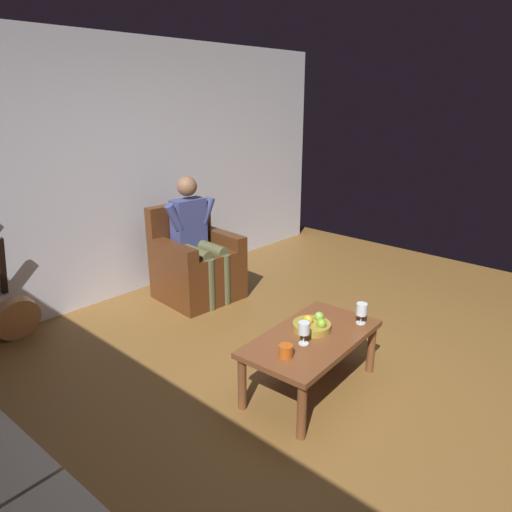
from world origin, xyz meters
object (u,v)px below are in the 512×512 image
(guitar, at_px, (15,314))
(wine_glass_near, at_px, (362,310))
(fruit_bowl, at_px, (312,325))
(candle_jar, at_px, (286,351))
(coffee_table, at_px, (312,343))
(person_seated, at_px, (197,236))
(armchair, at_px, (196,266))
(wine_glass_far, at_px, (304,329))

(guitar, bearing_deg, wine_glass_near, 121.23)
(wine_glass_near, height_order, fruit_bowl, wine_glass_near)
(guitar, bearing_deg, candle_jar, 107.91)
(guitar, bearing_deg, coffee_table, 115.42)
(wine_glass_near, bearing_deg, fruit_bowl, -32.91)
(person_seated, bearing_deg, armchair, -90.00)
(person_seated, distance_m, wine_glass_far, 2.00)
(fruit_bowl, bearing_deg, wine_glass_near, 147.09)
(armchair, bearing_deg, wine_glass_far, 74.69)
(armchair, bearing_deg, guitar, -11.23)
(armchair, xyz_separation_m, guitar, (1.68, -0.47, -0.11))
(wine_glass_far, distance_m, candle_jar, 0.23)
(fruit_bowl, height_order, candle_jar, fruit_bowl)
(person_seated, distance_m, wine_glass_near, 2.02)
(guitar, distance_m, wine_glass_far, 2.60)
(guitar, height_order, wine_glass_far, guitar)
(wine_glass_far, bearing_deg, fruit_bowl, -159.25)
(wine_glass_far, xyz_separation_m, fruit_bowl, (-0.21, -0.08, -0.07))
(guitar, relative_size, fruit_bowl, 3.81)
(coffee_table, bearing_deg, wine_glass_far, 10.12)
(armchair, relative_size, wine_glass_near, 6.10)
(armchair, relative_size, person_seated, 0.76)
(wine_glass_near, xyz_separation_m, wine_glass_far, (0.53, -0.13, 0.00))
(wine_glass_near, bearing_deg, coffee_table, -20.92)
(guitar, xyz_separation_m, wine_glass_far, (-0.99, 2.38, 0.31))
(fruit_bowl, bearing_deg, wine_glass_far, 20.75)
(coffee_table, relative_size, candle_jar, 11.73)
(candle_jar, bearing_deg, coffee_table, -173.40)
(coffee_table, xyz_separation_m, guitar, (1.12, -2.36, -0.14))
(coffee_table, bearing_deg, guitar, -64.58)
(armchair, distance_m, wine_glass_far, 2.05)
(armchair, relative_size, fruit_bowl, 3.53)
(candle_jar, bearing_deg, guitar, -72.09)
(coffee_table, height_order, wine_glass_far, wine_glass_far)
(wine_glass_near, distance_m, wine_glass_far, 0.55)
(coffee_table, height_order, candle_jar, candle_jar)
(person_seated, xyz_separation_m, guitar, (1.67, -0.51, -0.45))
(armchair, bearing_deg, fruit_bowl, 79.86)
(wine_glass_near, bearing_deg, guitar, -58.77)
(person_seated, distance_m, guitar, 1.81)
(guitar, distance_m, wine_glass_near, 2.96)
(wine_glass_far, relative_size, candle_jar, 1.72)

